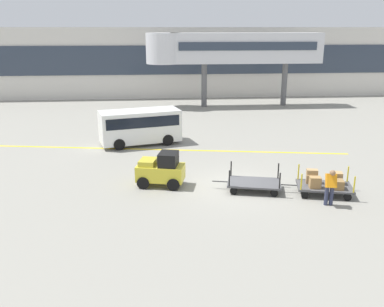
# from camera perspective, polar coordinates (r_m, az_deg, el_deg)

# --- Properties ---
(ground_plane) EXTENTS (120.00, 120.00, 0.00)m
(ground_plane) POSITION_cam_1_polar(r_m,az_deg,el_deg) (19.27, 5.62, -4.39)
(ground_plane) COLOR gray
(apron_lead_line) EXTENTS (20.68, 3.74, 0.01)m
(apron_lead_line) POSITION_cam_1_polar(r_m,az_deg,el_deg) (24.81, -3.56, 0.52)
(apron_lead_line) COLOR yellow
(apron_lead_line) RESTS_ON ground_plane
(terminal_building) EXTENTS (57.31, 2.51, 6.93)m
(terminal_building) POSITION_cam_1_polar(r_m,az_deg,el_deg) (43.90, -0.52, 12.24)
(terminal_building) COLOR beige
(terminal_building) RESTS_ON ground_plane
(jet_bridge) EXTENTS (15.48, 3.00, 6.46)m
(jet_bridge) POSITION_cam_1_polar(r_m,az_deg,el_deg) (38.23, 4.79, 13.96)
(jet_bridge) COLOR silver
(jet_bridge) RESTS_ON ground_plane
(baggage_tug) EXTENTS (2.30, 1.64, 1.58)m
(baggage_tug) POSITION_cam_1_polar(r_m,az_deg,el_deg) (19.02, -4.19, -2.23)
(baggage_tug) COLOR gold
(baggage_tug) RESTS_ON ground_plane
(baggage_cart_lead) EXTENTS (3.09, 1.89, 1.10)m
(baggage_cart_lead) POSITION_cam_1_polar(r_m,az_deg,el_deg) (18.74, 8.38, -3.99)
(baggage_cart_lead) COLOR #4C4C4F
(baggage_cart_lead) RESTS_ON ground_plane
(baggage_cart_middle) EXTENTS (3.09, 1.89, 1.10)m
(baggage_cart_middle) POSITION_cam_1_polar(r_m,az_deg,el_deg) (18.97, 17.53, -3.82)
(baggage_cart_middle) COLOR #4C4C4F
(baggage_cart_middle) RESTS_ON ground_plane
(baggage_handler) EXTENTS (0.46, 0.47, 1.56)m
(baggage_handler) POSITION_cam_1_polar(r_m,az_deg,el_deg) (17.70, 18.25, -4.15)
(baggage_handler) COLOR #2D334C
(baggage_handler) RESTS_ON ground_plane
(shuttle_van) EXTENTS (5.13, 3.09, 2.10)m
(shuttle_van) POSITION_cam_1_polar(r_m,az_deg,el_deg) (25.90, -7.06, 3.93)
(shuttle_van) COLOR white
(shuttle_van) RESTS_ON ground_plane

